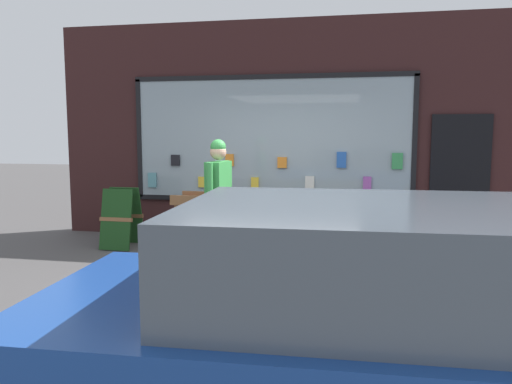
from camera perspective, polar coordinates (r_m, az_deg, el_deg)
ground_plane at (r=6.38m, az=0.26°, el=-9.72°), size 40.00×40.00×0.00m
shopfront_facade at (r=8.47m, az=3.42°, el=6.81°), size 7.92×0.29×3.67m
display_table_main at (r=7.29m, az=1.91°, el=-1.74°), size 2.95×0.65×0.90m
person_browsing at (r=6.93m, az=-4.31°, el=0.17°), size 0.28×0.67×1.72m
small_dog at (r=7.00m, az=-8.35°, el=-6.28°), size 0.24×0.53×0.36m
sandwich_board_sign at (r=8.20m, az=-15.07°, el=-2.82°), size 0.55×0.63×0.94m
parked_car at (r=3.06m, az=14.60°, el=-13.96°), size 4.21×2.07×1.41m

